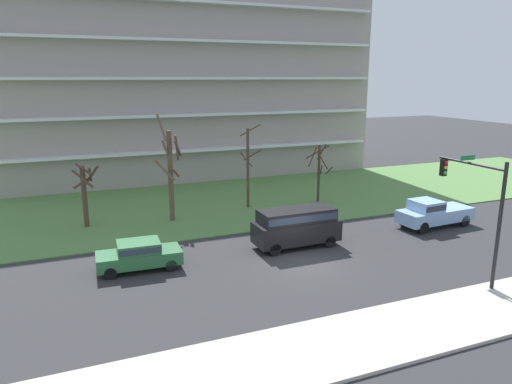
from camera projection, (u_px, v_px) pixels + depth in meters
The scene contains 12 objects.
ground at pixel (304, 263), 26.36m from camera, with size 160.00×160.00×0.00m, color #2D2D30.
sidewalk_curb_near at pixel (397, 331), 19.15m from camera, with size 80.00×4.00×0.15m, color #BCB7AD.
grass_lawn_strip at pixel (224, 202), 38.95m from camera, with size 80.00×16.00×0.08m, color #547F42.
apartment_building at pixel (181, 78), 48.39m from camera, with size 38.24×11.10×19.82m.
tree_far_left at pixel (85, 192), 32.01m from camera, with size 1.78×1.80×4.61m.
tree_left at pixel (171, 171), 33.12m from camera, with size 2.02×1.54×7.59m.
tree_center at pixel (248, 166), 36.64m from camera, with size 1.81×1.82×6.50m.
tree_right at pixel (319, 170), 38.55m from camera, with size 2.12×2.35×4.81m.
sedan_green_near_left at pixel (139, 254), 25.26m from camera, with size 4.48×2.00×1.57m.
van_black_center_left at pixel (297, 225), 28.58m from camera, with size 5.21×2.03×2.36m.
pickup_blue_center_right at pixel (433, 213), 32.48m from camera, with size 5.50×2.30×1.95m.
traffic_signal_mast at pixel (478, 199), 23.10m from camera, with size 0.90×4.18×6.30m.
Camera 1 is at (-11.81, -21.86, 10.02)m, focal length 33.42 mm.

